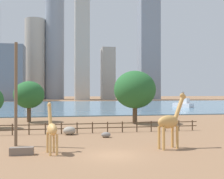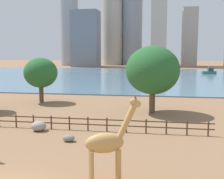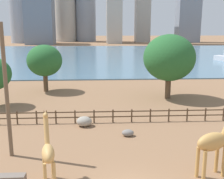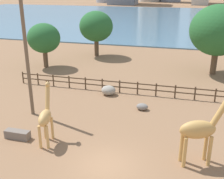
# 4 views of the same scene
# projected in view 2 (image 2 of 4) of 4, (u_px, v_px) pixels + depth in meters

# --- Properties ---
(ground_plane) EXTENTS (400.00, 400.00, 0.00)m
(ground_plane) POSITION_uv_depth(u_px,v_px,m) (133.00, 75.00, 93.39)
(ground_plane) COLOR #8C6647
(harbor_water) EXTENTS (180.00, 86.00, 0.20)m
(harbor_water) POSITION_uv_depth(u_px,v_px,m) (132.00, 76.00, 90.44)
(harbor_water) COLOR slate
(harbor_water) RESTS_ON ground
(giraffe_tall) EXTENTS (3.25, 1.69, 4.95)m
(giraffe_tall) POSITION_uv_depth(u_px,v_px,m) (108.00, 142.00, 15.59)
(giraffe_tall) COLOR tan
(giraffe_tall) RESTS_ON ground
(boulder_near_fence) EXTENTS (1.02, 0.76, 0.57)m
(boulder_near_fence) POSITION_uv_depth(u_px,v_px,m) (69.00, 138.00, 23.22)
(boulder_near_fence) COLOR gray
(boulder_near_fence) RESTS_ON ground
(boulder_by_pole) EXTENTS (1.42, 1.24, 0.93)m
(boulder_by_pole) POSITION_uv_depth(u_px,v_px,m) (39.00, 126.00, 26.37)
(boulder_by_pole) COLOR gray
(boulder_by_pole) RESTS_ON ground
(enclosure_fence) EXTENTS (26.12, 0.14, 1.30)m
(enclosure_fence) POSITION_uv_depth(u_px,v_px,m) (71.00, 122.00, 26.73)
(enclosure_fence) COLOR #4C3826
(enclosure_fence) RESTS_ON ground
(tree_left_large) EXTENTS (4.92, 4.92, 6.65)m
(tree_left_large) POSITION_uv_depth(u_px,v_px,m) (41.00, 73.00, 41.37)
(tree_left_large) COLOR brown
(tree_left_large) RESTS_ON ground
(tree_right_tall) EXTENTS (6.52, 6.52, 8.19)m
(tree_right_tall) POSITION_uv_depth(u_px,v_px,m) (153.00, 70.00, 33.86)
(tree_right_tall) COLOR brown
(tree_right_tall) RESTS_ON ground
(boat_sailboat) EXTENTS (5.08, 2.69, 4.34)m
(boat_sailboat) POSITION_uv_depth(u_px,v_px,m) (209.00, 72.00, 97.54)
(boat_sailboat) COLOR #337259
(boat_sailboat) RESTS_ON harbor_water
(skyline_block_central) EXTENTS (13.30, 13.30, 51.93)m
(skyline_block_central) POSITION_uv_depth(u_px,v_px,m) (113.00, 24.00, 177.82)
(skyline_block_central) COLOR #ADA89E
(skyline_block_central) RESTS_ON ground
(skyline_tower_glass) EXTENTS (10.84, 10.84, 54.45)m
(skyline_tower_glass) POSITION_uv_depth(u_px,v_px,m) (69.00, 20.00, 166.66)
(skyline_tower_glass) COLOR #939EAD
(skyline_tower_glass) RESTS_ON ground
(skyline_block_left) EXTENTS (8.36, 10.12, 33.37)m
(skyline_block_left) POSITION_uv_depth(u_px,v_px,m) (189.00, 37.00, 163.34)
(skyline_block_left) COLOR #ADA89E
(skyline_block_left) RESTS_ON ground
(skyline_block_right) EXTENTS (12.29, 12.29, 69.68)m
(skyline_block_right) POSITION_uv_depth(u_px,v_px,m) (133.00, 9.00, 174.61)
(skyline_block_right) COLOR gray
(skyline_block_right) RESTS_ON ground
(skyline_block_wide) EXTENTS (14.20, 11.83, 30.00)m
(skyline_block_wide) POSITION_uv_depth(u_px,v_px,m) (86.00, 39.00, 151.78)
(skyline_block_wide) COLOR slate
(skyline_block_wide) RESTS_ON ground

